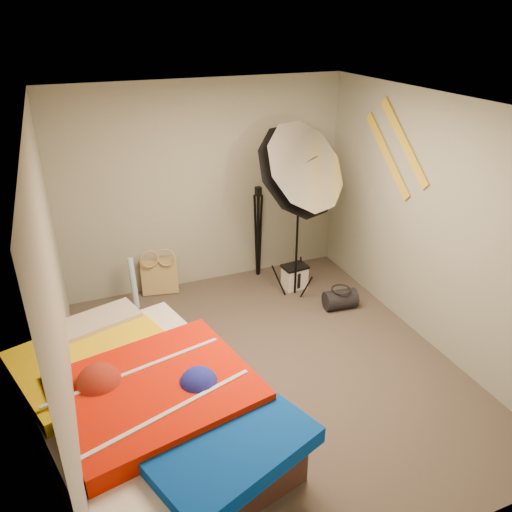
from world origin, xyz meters
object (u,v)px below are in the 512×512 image
tote_bag (160,276)px  duffel_bag (340,299)px  bed (144,406)px  camera_case (295,277)px  photo_umbrella (297,172)px  wrapping_roll (133,283)px  camera_tripod (258,226)px

tote_bag → duffel_bag: 2.21m
bed → tote_bag: bearing=75.3°
bed → duffel_bag: bearing=24.7°
camera_case → bed: size_ratio=0.11×
photo_umbrella → camera_case: bearing=60.6°
wrapping_roll → camera_case: (1.94, -0.30, -0.16)m
wrapping_roll → photo_umbrella: 2.28m
camera_case → camera_tripod: (-0.29, 0.50, 0.55)m
camera_case → duffel_bag: 0.70m
wrapping_roll → camera_tripod: camera_tripod is taller
duffel_bag → camera_tripod: (-0.58, 1.14, 0.58)m
bed → wrapping_roll: bearing=82.9°
wrapping_roll → bed: (-0.26, -2.09, 0.02)m
tote_bag → wrapping_roll: 0.42m
wrapping_roll → camera_case: size_ratio=2.17×
wrapping_roll → camera_case: 1.97m
duffel_bag → wrapping_roll: bearing=163.4°
photo_umbrella → duffel_bag: bearing=-34.8°
tote_bag → bed: size_ratio=0.17×
bed → camera_tripod: 2.99m
wrapping_roll → photo_umbrella: size_ratio=0.27×
camera_tripod → bed: bearing=-129.9°
tote_bag → duffel_bag: tote_bag is taller
photo_umbrella → camera_tripod: (-0.11, 0.81, -0.92)m
duffel_bag → camera_tripod: bearing=123.4°
tote_bag → wrapping_roll: (-0.35, -0.22, 0.09)m
tote_bag → camera_tripod: (1.30, -0.03, 0.48)m
tote_bag → camera_tripod: camera_tripod is taller
wrapping_roll → duffel_bag: bearing=-23.0°
camera_case → duffel_bag: camera_case is taller
camera_case → camera_tripod: size_ratio=0.23×
photo_umbrella → camera_tripod: 1.23m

